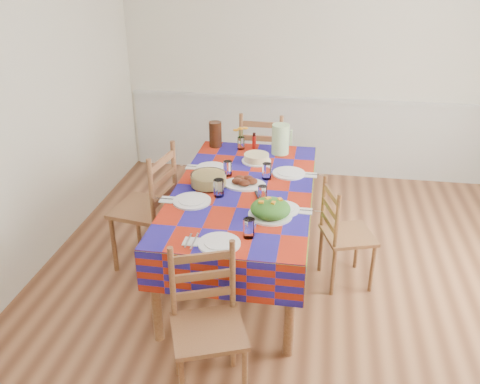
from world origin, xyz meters
name	(u,v)px	position (x,y,z in m)	size (l,w,h in m)	color
room	(319,135)	(0.00, 0.00, 1.35)	(4.58, 5.08, 2.78)	brown
wainscot	(319,135)	(0.00, 2.48, 0.49)	(4.41, 0.06, 0.92)	silver
dining_table	(243,198)	(-0.55, 0.33, 0.68)	(1.06, 1.98, 0.77)	brown
setting_near_head	(229,238)	(-0.52, -0.46, 0.80)	(0.44, 0.29, 0.13)	white
setting_left_near	(201,196)	(-0.83, 0.08, 0.80)	(0.51, 0.31, 0.14)	white
setting_left_far	(216,168)	(-0.83, 0.63, 0.80)	(0.47, 0.28, 0.12)	white
setting_right_near	(276,203)	(-0.27, 0.06, 0.80)	(0.47, 0.27, 0.12)	white
setting_right_far	(282,172)	(-0.28, 0.62, 0.80)	(0.51, 0.29, 0.13)	white
meat_platter	(244,182)	(-0.55, 0.38, 0.80)	(0.34, 0.24, 0.07)	white
salad_platter	(270,209)	(-0.30, -0.08, 0.82)	(0.31, 0.31, 0.13)	white
pasta_bowl	(208,180)	(-0.83, 0.33, 0.82)	(0.28, 0.28, 0.10)	white
cake	(256,158)	(-0.52, 0.88, 0.80)	(0.26, 0.26, 0.07)	white
serving_utensils	(261,196)	(-0.40, 0.21, 0.77)	(0.15, 0.32, 0.01)	black
flower_vase	(241,140)	(-0.71, 1.16, 0.86)	(0.14, 0.11, 0.22)	white
hot_sauce	(254,141)	(-0.59, 1.19, 0.84)	(0.04, 0.04, 0.15)	red
green_pitcher	(280,139)	(-0.34, 1.11, 0.90)	(0.16, 0.16, 0.27)	#B0DD9C
tea_pitcher	(215,134)	(-0.95, 1.19, 0.89)	(0.12, 0.12, 0.24)	black
name_card	(214,254)	(-0.58, -0.63, 0.78)	(0.07, 0.02, 0.02)	white
chair_near	(207,326)	(-0.57, -0.92, 0.46)	(0.53, 0.52, 0.94)	brown
chair_far	(262,160)	(-0.55, 1.57, 0.50)	(0.46, 0.44, 1.02)	brown
chair_left	(149,209)	(-1.34, 0.32, 0.52)	(0.52, 0.53, 1.06)	brown
chair_right	(343,235)	(0.24, 0.32, 0.43)	(0.47, 0.48, 0.87)	brown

